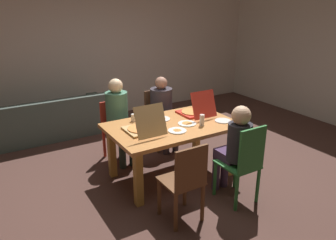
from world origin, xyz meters
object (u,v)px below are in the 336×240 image
object	(u,v)px
dining_table	(172,132)
pizza_box_0	(195,111)
chair_3	(185,181)
couch	(48,122)
chair_0	(244,162)
plate_3	(223,121)
person_2	(163,107)
plate_0	(161,119)
person_1	(119,114)
person_0	(235,144)
drinking_glass_0	(202,120)
pizza_box_1	(143,128)
plate_2	(187,123)
chair_2	(158,115)
plate_1	(177,130)
chair_1	(116,128)
drinking_glass_1	(133,118)

from	to	relation	value
dining_table	pizza_box_0	world-z (taller)	pizza_box_0
chair_3	couch	distance (m)	3.34
chair_0	chair_3	xyz separation A→B (m)	(-0.78, 0.05, -0.04)
plate_3	person_2	bearing A→B (deg)	104.54
plate_0	person_1	bearing A→B (deg)	124.40
person_0	drinking_glass_0	world-z (taller)	person_0
person_0	pizza_box_1	world-z (taller)	person_0
plate_2	drinking_glass_0	world-z (taller)	drinking_glass_0
chair_2	person_2	world-z (taller)	person_2
pizza_box_0	pizza_box_1	bearing A→B (deg)	-167.92
pizza_box_0	pizza_box_1	distance (m)	0.96
dining_table	person_1	xyz separation A→B (m)	(-0.42, 0.81, 0.08)
dining_table	plate_2	distance (m)	0.23
chair_0	person_1	xyz separation A→B (m)	(-0.78, 1.80, 0.20)
drinking_glass_0	chair_0	bearing A→B (deg)	-86.15
dining_table	plate_3	xyz separation A→B (m)	(0.66, -0.25, 0.11)
person_1	plate_2	bearing A→B (deg)	-56.52
plate_3	plate_1	bearing A→B (deg)	178.77
dining_table	plate_2	bearing A→B (deg)	-27.16
pizza_box_1	chair_2	bearing A→B (deg)	52.16
pizza_box_0	plate_3	world-z (taller)	pizza_box_0
couch	chair_0	bearing A→B (deg)	-65.17
person_0	plate_0	bearing A→B (deg)	110.28
drinking_glass_0	pizza_box_1	bearing A→B (deg)	165.27
chair_0	plate_0	world-z (taller)	chair_0
chair_1	chair_2	bearing A→B (deg)	5.12
person_0	drinking_glass_1	world-z (taller)	person_0
person_2	plate_1	distance (m)	1.19
chair_0	person_2	size ratio (longest dim) A/B	0.84
plate_1	chair_0	bearing A→B (deg)	-59.83
chair_0	plate_0	distance (m)	1.31
dining_table	person_2	size ratio (longest dim) A/B	1.42
person_0	chair_1	bearing A→B (deg)	113.90
chair_3	pizza_box_1	xyz separation A→B (m)	(-0.03, 0.90, 0.31)
chair_2	pizza_box_0	xyz separation A→B (m)	(0.12, -0.85, 0.29)
plate_0	drinking_glass_0	distance (m)	0.59
plate_3	chair_2	bearing A→B (deg)	102.89
chair_2	person_2	bearing A→B (deg)	-90.00
chair_2	plate_3	bearing A→B (deg)	-77.11
dining_table	drinking_glass_1	world-z (taller)	drinking_glass_1
chair_2	drinking_glass_1	world-z (taller)	chair_2
person_0	plate_2	distance (m)	0.76
pizza_box_0	plate_0	distance (m)	0.52
chair_0	person_2	world-z (taller)	person_2
chair_2	plate_3	xyz separation A→B (m)	(0.29, -1.27, 0.25)
plate_1	pizza_box_0	bearing A→B (deg)	35.92
chair_1	couch	distance (m)	1.57
person_1	pizza_box_0	size ratio (longest dim) A/B	2.49
chair_2	couch	distance (m)	2.02
dining_table	drinking_glass_0	distance (m)	0.43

